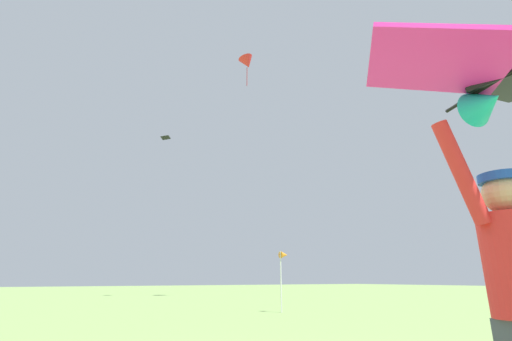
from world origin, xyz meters
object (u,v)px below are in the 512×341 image
Objects in this scene: held_stunt_kite at (491,79)px; marker_flag at (283,259)px; distant_kite_red_low_left at (247,63)px; distant_kite_black_mid_right at (165,137)px.

held_stunt_kite reaches higher than marker_flag.
distant_kite_red_low_left reaches higher than held_stunt_kite.
distant_kite_black_mid_right is at bearing 79.34° from held_stunt_kite.
distant_kite_red_low_left is at bearing 65.33° from held_stunt_kite.
held_stunt_kite is 10.49m from marker_flag.
distant_kite_red_low_left is 16.18m from marker_flag.
held_stunt_kite is 2.58× the size of distant_kite_black_mid_right.
distant_kite_red_low_left reaches higher than marker_flag.
marker_flag is (-3.26, -8.47, -13.39)m from distant_kite_red_low_left.
distant_kite_black_mid_right is 14.79m from marker_flag.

